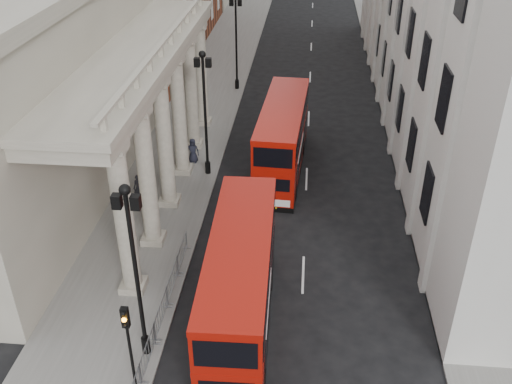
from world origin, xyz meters
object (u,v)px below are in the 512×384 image
Objects in this scene: traffic_light at (128,335)px; pedestrian_b at (150,205)px; lamp_post_south at (135,263)px; lamp_post_mid at (205,106)px; bus_far at (283,137)px; pedestrian_a at (139,189)px; pedestrian_c at (193,151)px; lamp_post_north at (236,36)px; bus_near at (240,282)px.

traffic_light is 12.78m from pedestrian_b.
traffic_light is (0.10, -2.02, -1.80)m from lamp_post_south.
lamp_post_south reaches higher than pedestrian_b.
lamp_post_mid is 5.59m from bus_far.
bus_far reaches higher than pedestrian_a.
lamp_post_mid is at bearing 90.32° from traffic_light.
pedestrian_b is at bearing 103.16° from lamp_post_south.
pedestrian_c is at bearing -122.26° from pedestrian_b.
traffic_light is at bearing -100.98° from bus_far.
pedestrian_b is at bearing -96.36° from lamp_post_north.
pedestrian_c reaches higher than pedestrian_b.
bus_near reaches higher than bus_far.
traffic_light reaches higher than pedestrian_b.
lamp_post_north is at bearing 90.17° from traffic_light.
bus_near is at bearing 48.51° from traffic_light.
pedestrian_a is (-3.58, -19.96, -3.90)m from lamp_post_north.
bus_near is at bearing 29.91° from lamp_post_south.
pedestrian_a reaches higher than pedestrian_b.
bus_far is 6.25× the size of pedestrian_c.
pedestrian_a is 5.88m from pedestrian_c.
traffic_light is at bearing -89.83° from lamp_post_north.
bus_near is 6.24× the size of pedestrian_b.
pedestrian_a is at bearing -132.10° from lamp_post_mid.
lamp_post_mid is at bearing -136.15° from pedestrian_b.
lamp_post_south is at bearing 92.84° from traffic_light.
traffic_light reaches higher than pedestrian_a.
lamp_post_mid is at bearing -164.23° from bus_far.
lamp_post_north is at bearing 111.26° from bus_far.
lamp_post_south is 0.76× the size of bus_near.
traffic_light is 2.46× the size of pedestrian_c.
lamp_post_mid is 4.76× the size of pedestrian_c.
traffic_light is 19.63m from pedestrian_c.
bus_near reaches higher than pedestrian_b.
lamp_post_mid is 1.00× the size of lamp_post_north.
pedestrian_c is at bearing -94.96° from lamp_post_north.
pedestrian_a is at bearing 106.55° from lamp_post_south.
lamp_post_north is 15.12m from pedestrian_c.
lamp_post_south is 1.00× the size of lamp_post_mid.
lamp_post_south reaches higher than pedestrian_c.
lamp_post_south is at bearing -151.47° from bus_near.
lamp_post_mid and lamp_post_north have the same top height.
pedestrian_c is (1.15, 7.11, 0.00)m from pedestrian_b.
lamp_post_south is 1.93× the size of traffic_light.
traffic_light is 2.40× the size of pedestrian_a.
pedestrian_a is at bearing -114.43° from pedestrian_c.
lamp_post_south is 2.71m from traffic_light.
bus_far is at bearing 84.58° from bus_near.
bus_near is (3.84, -13.79, -2.47)m from lamp_post_mid.
lamp_post_north reaches higher than pedestrian_c.
bus_far is at bearing 75.93° from traffic_light.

